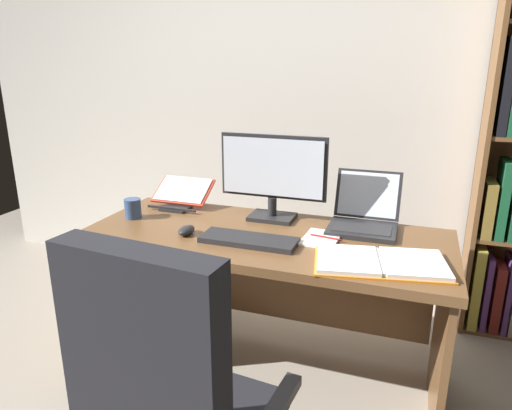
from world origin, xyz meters
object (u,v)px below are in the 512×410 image
object	(u,v)px
monitor	(273,177)
reading_stand_with_book	(182,193)
desk	(269,269)
coffee_mug	(133,208)
laptop	(364,217)
computer_mouse	(186,230)
keyboard	(249,240)
notepad	(321,239)
open_binder	(381,262)
pen	(326,237)

from	to	relation	value
monitor	reading_stand_with_book	distance (m)	0.55
monitor	desk	bearing A→B (deg)	-77.71
monitor	coffee_mug	size ratio (longest dim) A/B	5.39
monitor	laptop	distance (m)	0.47
desk	computer_mouse	size ratio (longest dim) A/B	15.87
monitor	keyboard	distance (m)	0.40
laptop	reading_stand_with_book	distance (m)	0.97
keyboard	notepad	size ratio (longest dim) A/B	2.00
coffee_mug	laptop	bearing A→B (deg)	11.72
laptop	open_binder	xyz separation A→B (m)	(0.11, -0.40, -0.04)
computer_mouse	keyboard	bearing A→B (deg)	0.00
keyboard	pen	xyz separation A→B (m)	(0.31, 0.14, 0.00)
desk	laptop	xyz separation A→B (m)	(0.41, 0.16, 0.26)
keyboard	desk	bearing A→B (deg)	80.71
monitor	coffee_mug	xyz separation A→B (m)	(-0.66, -0.22, -0.17)
desk	open_binder	distance (m)	0.62
monitor	computer_mouse	world-z (taller)	monitor
reading_stand_with_book	coffee_mug	distance (m)	0.30
keyboard	notepad	distance (m)	0.32
desk	keyboard	xyz separation A→B (m)	(-0.03, -0.20, 0.22)
laptop	reading_stand_with_book	size ratio (longest dim) A/B	1.09
computer_mouse	notepad	size ratio (longest dim) A/B	0.50
desk	reading_stand_with_book	distance (m)	0.65
pen	computer_mouse	bearing A→B (deg)	-167.12
keyboard	computer_mouse	distance (m)	0.30
notepad	coffee_mug	world-z (taller)	coffee_mug
reading_stand_with_book	notepad	world-z (taller)	reading_stand_with_book
laptop	pen	xyz separation A→B (m)	(-0.14, -0.21, -0.04)
computer_mouse	reading_stand_with_book	world-z (taller)	reading_stand_with_book
monitor	reading_stand_with_book	world-z (taller)	monitor
coffee_mug	notepad	bearing A→B (deg)	0.96
desk	reading_stand_with_book	size ratio (longest dim) A/B	5.35
computer_mouse	open_binder	size ratio (longest dim) A/B	0.19
monitor	keyboard	size ratio (longest dim) A/B	1.26
keyboard	reading_stand_with_book	distance (m)	0.66
keyboard	coffee_mug	world-z (taller)	coffee_mug
desk	pen	xyz separation A→B (m)	(0.28, -0.06, 0.22)
desk	monitor	world-z (taller)	monitor
reading_stand_with_book	keyboard	bearing A→B (deg)	-36.31
monitor	keyboard	xyz separation A→B (m)	(-0.00, -0.34, -0.20)
laptop	computer_mouse	bearing A→B (deg)	-154.69
computer_mouse	coffee_mug	xyz separation A→B (m)	(-0.36, 0.12, 0.03)
laptop	computer_mouse	distance (m)	0.82
monitor	computer_mouse	bearing A→B (deg)	-131.28
keyboard	pen	bearing A→B (deg)	24.31
reading_stand_with_book	coffee_mug	world-z (taller)	reading_stand_with_book
pen	notepad	bearing A→B (deg)	180.00
laptop	keyboard	world-z (taller)	laptop
desk	notepad	distance (m)	0.34
laptop	coffee_mug	distance (m)	1.13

